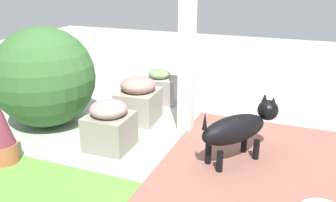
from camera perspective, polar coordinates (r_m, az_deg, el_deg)
ground_plane at (r=3.54m, az=5.61°, el=-5.46°), size 12.00×12.00×0.00m
brick_path at (r=2.84m, az=16.15°, el=-12.89°), size 1.80×2.40×0.02m
porch_pillar at (r=3.33m, az=3.24°, el=15.08°), size 0.14×0.14×2.46m
stone_planter_nearest at (r=4.36m, az=-1.41°, el=2.20°), size 0.49×0.39×0.41m
stone_planter_near at (r=3.79m, az=-4.80°, el=0.22°), size 0.43×0.46×0.49m
stone_planter_mid at (r=3.24m, az=-9.44°, el=-3.91°), size 0.40×0.39×0.46m
round_shrub at (r=3.82m, az=-19.33°, el=3.65°), size 1.03×1.03×1.03m
terracotta_pot_spiky at (r=3.23m, az=-25.37°, el=-4.44°), size 0.22×0.22×0.60m
dog at (r=2.98m, az=11.46°, el=-4.20°), size 0.60×0.70×0.54m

